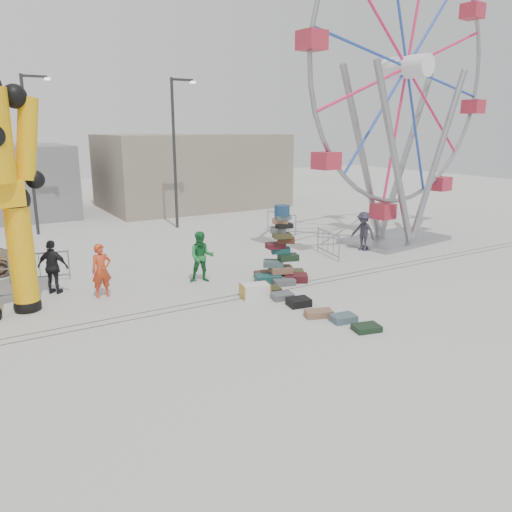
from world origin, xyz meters
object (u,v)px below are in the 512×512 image
suitcase_tower (281,260)px  ferris_wheel (405,91)px  barricade_dummy_c (40,267)px  barricade_wheel_back (281,223)px  barricade_wheel_front (328,244)px  lamp_post_left (31,147)px  pedestrian_grey (363,231)px  steamer_trunk (255,291)px  pedestrian_black (53,267)px  pedestrian_red (101,271)px  pedestrian_green (202,257)px  lamp_post_right (176,146)px

suitcase_tower → ferris_wheel: bearing=40.0°
barricade_dummy_c → barricade_wheel_back: 12.64m
barricade_dummy_c → barricade_wheel_front: same height
lamp_post_left → ferris_wheel: ferris_wheel is taller
barricade_dummy_c → pedestrian_grey: (13.36, -2.40, 0.34)m
suitcase_tower → steamer_trunk: suitcase_tower is taller
barricade_dummy_c → pedestrian_grey: bearing=1.1°
suitcase_tower → pedestrian_black: size_ratio=1.52×
pedestrian_red → pedestrian_grey: 11.85m
lamp_post_left → pedestrian_green: (3.79, -12.03, -3.56)m
steamer_trunk → pedestrian_grey: 8.17m
pedestrian_red → pedestrian_grey: bearing=-0.9°
steamer_trunk → pedestrian_green: pedestrian_green is taller
steamer_trunk → barricade_wheel_back: (6.52, 8.23, 0.33)m
suitcase_tower → steamer_trunk: 2.17m
barricade_wheel_back → pedestrian_grey: 5.25m
lamp_post_left → steamer_trunk: 15.79m
suitcase_tower → pedestrian_grey: suitcase_tower is taller
barricade_wheel_front → barricade_wheel_back: same height
lamp_post_right → suitcase_tower: size_ratio=2.88×
barricade_wheel_front → pedestrian_green: pedestrian_green is taller
lamp_post_left → pedestrian_grey: bearing=-43.3°
barricade_wheel_back → pedestrian_grey: bearing=-2.9°
barricade_wheel_front → barricade_wheel_back: bearing=0.6°
pedestrian_red → pedestrian_green: bearing=-5.7°
lamp_post_right → steamer_trunk: (-2.44, -12.50, -4.26)m
lamp_post_left → suitcase_tower: bearing=-64.7°
suitcase_tower → barricade_dummy_c: size_ratio=1.39×
barricade_dummy_c → lamp_post_right: bearing=51.6°
pedestrian_black → pedestrian_grey: bearing=-144.5°
lamp_post_left → barricade_dummy_c: bearing=-97.9°
barricade_wheel_back → pedestrian_black: 12.91m
pedestrian_black → barricade_dummy_c: bearing=-44.0°
lamp_post_right → lamp_post_left: bearing=164.1°
suitcase_tower → barricade_dummy_c: (-7.58, 4.35, -0.23)m
barricade_dummy_c → lamp_post_left: bearing=93.4°
pedestrian_black → pedestrian_grey: size_ratio=1.03×
ferris_wheel → barricade_wheel_front: 8.02m
suitcase_tower → barricade_dummy_c: 8.74m
barricade_wheel_front → pedestrian_red: pedestrian_red is taller
ferris_wheel → pedestrian_red: bearing=177.1°
suitcase_tower → barricade_wheel_front: bearing=50.6°
pedestrian_red → barricade_wheel_front: bearing=-0.5°
lamp_post_left → suitcase_tower: 15.24m
pedestrian_black → lamp_post_right: bearing=-94.1°
barricade_wheel_front → pedestrian_black: size_ratio=1.09×
suitcase_tower → pedestrian_grey: 6.09m
lamp_post_right → pedestrian_grey: (5.10, -9.42, -3.60)m
suitcase_tower → pedestrian_green: (-2.54, 1.33, 0.15)m
barricade_wheel_front → pedestrian_green: size_ratio=1.08×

